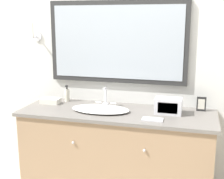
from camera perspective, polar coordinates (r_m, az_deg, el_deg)
wall_back at (r=3.08m, az=2.39°, el=4.65°), size 8.00×0.18×2.55m
vanity_counter at (r=3.00m, az=0.82°, el=-12.18°), size 1.77×0.62×0.90m
sink_basin at (r=2.86m, az=-2.10°, el=-3.53°), size 0.54×0.36×0.19m
soap_bottle at (r=3.21m, az=-8.21°, el=-0.96°), size 0.05×0.05×0.17m
appliance_box at (r=2.80m, az=10.26°, el=-2.97°), size 0.24×0.15×0.14m
picture_frame at (r=2.95m, az=16.02°, el=-2.57°), size 0.08×0.01×0.13m
hand_towel_near_sink at (r=3.16m, az=-11.18°, el=-2.04°), size 0.19×0.11×0.05m
metal_tray at (r=2.62m, az=7.43°, el=-5.44°), size 0.18×0.10×0.01m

